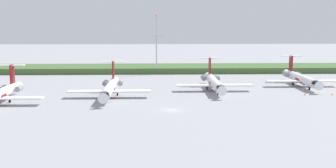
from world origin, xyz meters
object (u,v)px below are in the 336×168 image
regional_jet_third (214,82)px  safety_cone_mid_marker (317,94)px  regional_jet_fourth (301,78)px  safety_cone_front_marker (305,94)px  regional_jet_second (110,88)px  safety_cone_rear_marker (332,94)px  antenna_mast (156,50)px

regional_jet_third → safety_cone_mid_marker: size_ratio=56.36×
regional_jet_fourth → safety_cone_front_marker: (-4.58, -17.00, -2.26)m
safety_cone_mid_marker → safety_cone_front_marker: bearing=-170.8°
regional_jet_second → safety_cone_mid_marker: size_ratio=56.36×
regional_jet_second → safety_cone_front_marker: size_ratio=56.36×
safety_cone_front_marker → safety_cone_rear_marker: same height
regional_jet_third → safety_cone_front_marker: bearing=-20.3°
regional_jet_second → antenna_mast: antenna_mast is taller
regional_jet_third → safety_cone_rear_marker: 33.93m
regional_jet_fourth → safety_cone_rear_marker: regional_jet_fourth is taller
safety_cone_mid_marker → antenna_mast: bearing=133.8°
regional_jet_second → regional_jet_third: bearing=18.1°
safety_cone_front_marker → safety_cone_mid_marker: (3.61, 0.59, 0.00)m
safety_cone_front_marker → antenna_mast: bearing=131.1°
regional_jet_third → safety_cone_rear_marker: size_ratio=56.36×
regional_jet_third → regional_jet_fourth: size_ratio=1.00×
safety_cone_front_marker → regional_jet_second: bearing=-179.2°
regional_jet_second → regional_jet_third: (30.41, 9.92, 0.00)m
antenna_mast → regional_jet_second: bearing=-105.1°
regional_jet_third → antenna_mast: (-17.22, 38.96, 7.04)m
safety_cone_mid_marker → safety_cone_rear_marker: 4.33m
regional_jet_second → regional_jet_fourth: bearing=16.6°
regional_jet_fourth → antenna_mast: (-46.51, 31.10, 7.04)m
regional_jet_fourth → regional_jet_second: bearing=-163.4°
regional_jet_third → antenna_mast: antenna_mast is taller
safety_cone_rear_marker → regional_jet_second: bearing=-179.2°
safety_cone_mid_marker → regional_jet_third: bearing=163.2°
safety_cone_front_marker → regional_jet_third: bearing=159.7°
regional_jet_fourth → safety_cone_rear_marker: bearing=-78.8°
regional_jet_fourth → antenna_mast: bearing=146.2°
regional_jet_fourth → safety_cone_front_marker: size_ratio=56.36×
regional_jet_second → safety_cone_rear_marker: bearing=0.8°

